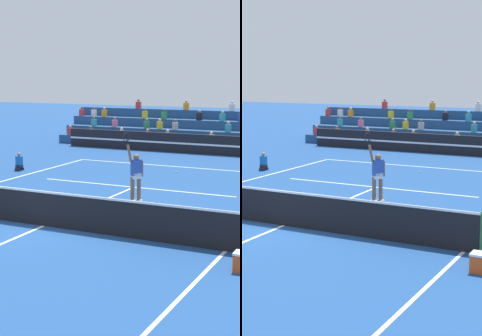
# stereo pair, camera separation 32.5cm
# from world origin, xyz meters

# --- Properties ---
(ground_plane) EXTENTS (120.00, 120.00, 0.00)m
(ground_plane) POSITION_xyz_m (0.00, 0.00, 0.00)
(ground_plane) COLOR navy
(court_lines) EXTENTS (11.10, 23.90, 0.01)m
(court_lines) POSITION_xyz_m (0.00, 0.00, 0.00)
(court_lines) COLOR white
(court_lines) RESTS_ON ground
(tennis_net) EXTENTS (12.00, 0.10, 1.10)m
(tennis_net) POSITION_xyz_m (0.00, 0.00, 0.54)
(tennis_net) COLOR #2D6B38
(tennis_net) RESTS_ON ground
(sponsor_banner_wall) EXTENTS (18.00, 0.26, 1.10)m
(sponsor_banner_wall) POSITION_xyz_m (0.00, 16.66, 0.55)
(sponsor_banner_wall) COLOR black
(sponsor_banner_wall) RESTS_ON ground
(bleacher_stand) EXTENTS (20.89, 3.80, 2.83)m
(bleacher_stand) POSITION_xyz_m (-0.02, 19.83, 0.83)
(bleacher_stand) COLOR navy
(bleacher_stand) RESTS_ON ground
(ball_kid_courtside) EXTENTS (0.30, 0.36, 0.84)m
(ball_kid_courtside) POSITION_xyz_m (-6.45, 7.64, 0.33)
(ball_kid_courtside) COLOR black
(ball_kid_courtside) RESTS_ON ground
(tennis_player) EXTENTS (0.58, 0.76, 2.50)m
(tennis_player) POSITION_xyz_m (1.15, 4.05, 0.99)
(tennis_player) COLOR brown
(tennis_player) RESTS_ON ground
(tennis_ball) EXTENTS (0.07, 0.07, 0.07)m
(tennis_ball) POSITION_xyz_m (0.34, 10.31, 0.03)
(tennis_ball) COLOR #C6DB33
(tennis_ball) RESTS_ON ground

